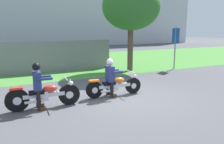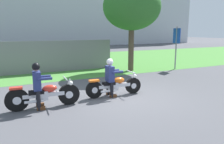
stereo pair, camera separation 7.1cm
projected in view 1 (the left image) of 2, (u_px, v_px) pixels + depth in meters
ground at (124, 97)px, 7.73m from camera, size 120.00×120.00×0.00m
grass_verge at (63, 63)px, 16.02m from camera, size 60.00×12.00×0.01m
motorcycle_lead at (115, 86)px, 7.78m from camera, size 2.15×0.66×0.86m
rider_lead at (110, 75)px, 7.63m from camera, size 0.56×0.48×1.38m
motorcycle_follow at (44, 95)px, 6.53m from camera, size 2.21×0.66×0.90m
rider_follow at (38, 82)px, 6.39m from camera, size 0.56×0.48×1.42m
tree_roadside at (131, 7)px, 12.13m from camera, size 3.29×3.29×5.00m
sign_banner at (175, 41)px, 13.02m from camera, size 0.08×0.60×2.60m
fence_segment at (54, 56)px, 12.25m from camera, size 7.00×0.06×1.80m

